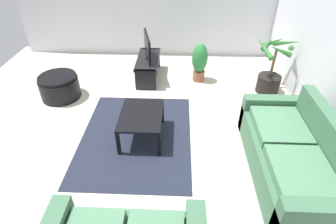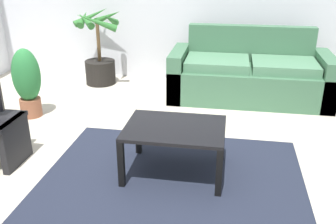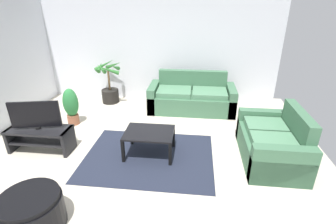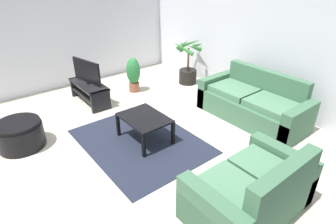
% 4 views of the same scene
% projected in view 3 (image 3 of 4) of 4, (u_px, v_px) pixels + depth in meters
% --- Properties ---
extents(ground_plane, '(6.60, 6.60, 0.00)m').
position_uv_depth(ground_plane, '(135.00, 161.00, 4.26)').
color(ground_plane, beige).
extents(wall_back, '(6.00, 0.06, 2.70)m').
position_uv_depth(wall_back, '(159.00, 48.00, 6.42)').
color(wall_back, silver).
rests_on(wall_back, ground).
extents(couch_main, '(2.03, 0.90, 0.90)m').
position_uv_depth(couch_main, '(192.00, 98.00, 6.11)').
color(couch_main, '#3F6B4C').
rests_on(couch_main, ground).
extents(couch_loveseat, '(0.90, 1.48, 0.90)m').
position_uv_depth(couch_loveseat, '(272.00, 143.00, 4.21)').
color(couch_loveseat, '#3F6B4C').
rests_on(couch_loveseat, ground).
extents(tv_stand, '(1.10, 0.45, 0.44)m').
position_uv_depth(tv_stand, '(40.00, 136.00, 4.46)').
color(tv_stand, black).
rests_on(tv_stand, ground).
extents(tv, '(0.82, 0.22, 0.51)m').
position_uv_depth(tv, '(35.00, 115.00, 4.29)').
color(tv, black).
rests_on(tv, tv_stand).
extents(coffee_table, '(0.83, 0.63, 0.44)m').
position_uv_depth(coffee_table, '(149.00, 135.00, 4.31)').
color(coffee_table, black).
rests_on(coffee_table, ground).
extents(area_rug, '(2.20, 1.70, 0.01)m').
position_uv_depth(area_rug, '(149.00, 156.00, 4.38)').
color(area_rug, '#1E2333').
rests_on(area_rug, ground).
extents(potted_palm, '(0.77, 0.81, 1.09)m').
position_uv_depth(potted_palm, '(110.00, 87.00, 6.53)').
color(potted_palm, black).
rests_on(potted_palm, ground).
extents(potted_plant_small, '(0.32, 0.32, 0.81)m').
position_uv_depth(potted_plant_small, '(71.00, 105.00, 5.36)').
color(potted_plant_small, brown).
rests_on(potted_plant_small, ground).
extents(ottoman, '(0.72, 0.72, 0.45)m').
position_uv_depth(ottoman, '(32.00, 212.00, 2.96)').
color(ottoman, black).
rests_on(ottoman, ground).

